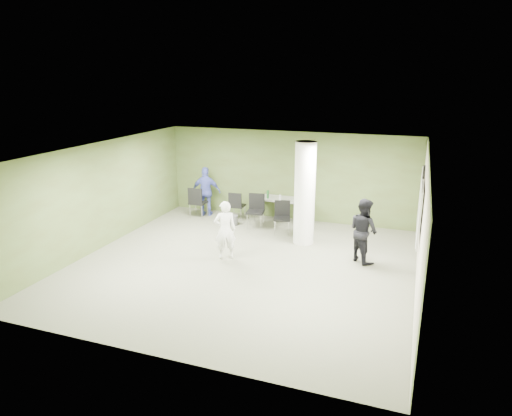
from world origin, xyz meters
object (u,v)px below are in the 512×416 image
at_px(man_black, 363,230).
at_px(man_blue, 206,192).
at_px(folding_table, 279,200).
at_px(woman_white, 225,230).
at_px(chair_back_left, 197,200).

bearing_deg(man_black, man_blue, 20.26).
bearing_deg(folding_table, man_black, -37.43).
relative_size(woman_white, man_blue, 0.93).
height_order(folding_table, man_blue, man_blue).
xyz_separation_m(man_black, man_blue, (-5.30, 2.17, 0.00)).
distance_m(folding_table, man_blue, 2.44).
height_order(chair_back_left, man_blue, man_blue).
distance_m(chair_back_left, man_black, 5.75).
height_order(woman_white, man_blue, man_blue).
bearing_deg(chair_back_left, folding_table, -169.71).
height_order(woman_white, man_black, man_black).
bearing_deg(woman_white, man_blue, -87.06).
relative_size(folding_table, chair_back_left, 1.61).
relative_size(chair_back_left, woman_white, 0.68).
bearing_deg(woman_white, folding_table, -126.94).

